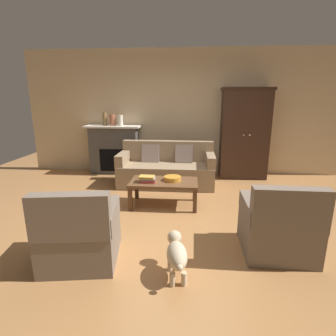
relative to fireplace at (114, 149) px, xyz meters
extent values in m
plane|color=#B27A47|center=(1.55, -2.30, -0.57)|extent=(9.60, 9.60, 0.00)
cube|color=beige|center=(1.55, 0.25, 0.83)|extent=(7.20, 0.10, 2.80)
cube|color=#4C4947|center=(0.00, 0.00, -0.03)|extent=(1.10, 0.36, 1.08)
cube|color=black|center=(0.00, -0.18, -0.23)|extent=(0.60, 0.01, 0.52)
cube|color=white|center=(0.00, -0.02, 0.53)|extent=(1.26, 0.48, 0.04)
cube|color=#382319|center=(2.95, -0.08, 0.38)|extent=(1.00, 0.52, 1.89)
cube|color=#2F1E15|center=(2.95, -0.08, 1.35)|extent=(1.06, 0.55, 0.06)
sphere|color=#ADAFB5|center=(2.89, -0.35, 0.41)|extent=(0.04, 0.04, 0.04)
sphere|color=#ADAFB5|center=(3.01, -0.35, 0.41)|extent=(0.04, 0.04, 0.04)
cube|color=#937A5B|center=(1.31, -0.83, -0.35)|extent=(1.90, 0.85, 0.44)
cube|color=#937A5B|center=(1.31, -0.49, 0.08)|extent=(1.90, 0.19, 0.42)
cube|color=#937A5B|center=(0.43, -0.82, -0.02)|extent=(0.16, 0.80, 0.22)
cube|color=#937A5B|center=(2.19, -0.83, -0.02)|extent=(0.16, 0.80, 0.22)
cube|color=#7F6B60|center=(0.96, -0.62, 0.04)|extent=(0.36, 0.19, 0.37)
cube|color=#7F6B60|center=(1.66, -0.63, 0.04)|extent=(0.36, 0.19, 0.37)
cube|color=brown|center=(1.36, -1.90, -0.17)|extent=(1.10, 0.60, 0.05)
cube|color=brown|center=(0.85, -2.16, -0.38)|extent=(0.06, 0.06, 0.37)
cube|color=brown|center=(1.87, -2.16, -0.38)|extent=(0.06, 0.06, 0.37)
cube|color=brown|center=(0.85, -1.64, -0.38)|extent=(0.06, 0.06, 0.37)
cube|color=brown|center=(1.87, -1.64, -0.38)|extent=(0.06, 0.06, 0.37)
cylinder|color=orange|center=(1.51, -1.86, -0.11)|extent=(0.28, 0.28, 0.07)
cube|color=#B73833|center=(1.11, -1.97, -0.13)|extent=(0.24, 0.18, 0.04)
cube|color=gray|center=(1.11, -1.97, -0.10)|extent=(0.25, 0.19, 0.03)
cube|color=gold|center=(1.10, -1.98, -0.06)|extent=(0.24, 0.17, 0.03)
cylinder|color=olive|center=(-0.18, -0.02, 0.70)|extent=(0.10, 0.10, 0.29)
cylinder|color=#A86042|center=(0.00, -0.02, 0.68)|extent=(0.13, 0.13, 0.25)
cylinder|color=beige|center=(0.18, -0.02, 0.67)|extent=(0.12, 0.12, 0.24)
cube|color=#756656|center=(0.62, -3.51, -0.36)|extent=(0.86, 0.86, 0.42)
cube|color=#756656|center=(0.66, -3.82, 0.08)|extent=(0.78, 0.27, 0.46)
cube|color=#756656|center=(0.94, -3.46, -0.05)|extent=(0.22, 0.71, 0.20)
cube|color=#756656|center=(0.29, -3.56, -0.05)|extent=(0.22, 0.71, 0.20)
cube|color=#756656|center=(2.81, -3.16, -0.36)|extent=(0.77, 0.77, 0.42)
cube|color=#756656|center=(2.80, -3.47, 0.08)|extent=(0.76, 0.17, 0.46)
cube|color=#756656|center=(3.14, -3.16, -0.05)|extent=(0.13, 0.70, 0.20)
cube|color=#756656|center=(2.48, -3.15, -0.05)|extent=(0.13, 0.70, 0.20)
ellipsoid|color=beige|center=(1.68, -3.75, -0.32)|extent=(0.26, 0.43, 0.22)
sphere|color=beige|center=(1.64, -3.52, -0.26)|extent=(0.15, 0.15, 0.15)
cylinder|color=beige|center=(1.61, -3.64, -0.50)|extent=(0.06, 0.06, 0.14)
cylinder|color=beige|center=(1.72, -3.62, -0.50)|extent=(0.06, 0.06, 0.14)
cylinder|color=beige|center=(1.65, -3.88, -0.50)|extent=(0.06, 0.06, 0.14)
cylinder|color=beige|center=(1.76, -3.86, -0.50)|extent=(0.06, 0.06, 0.14)
sphere|color=beige|center=(1.72, -3.98, -0.30)|extent=(0.06, 0.06, 0.06)
camera|label=1|loc=(1.80, -6.08, 1.18)|focal=28.77mm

